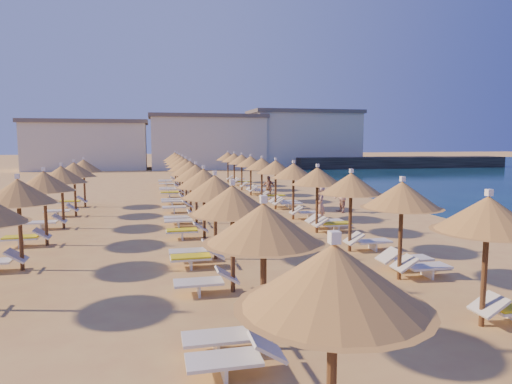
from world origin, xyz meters
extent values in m
plane|color=#D8B15F|center=(0.00, 0.00, 0.00)|extent=(220.00, 220.00, 0.00)
cube|color=black|center=(29.70, 39.67, 0.75)|extent=(30.16, 5.51, 1.50)
cube|color=beige|center=(-12.66, 45.55, 3.00)|extent=(15.00, 8.00, 6.00)
cube|color=#59514C|center=(-12.66, 45.55, 6.25)|extent=(15.60, 8.48, 0.50)
cube|color=beige|center=(3.03, 44.46, 3.40)|extent=(15.00, 8.00, 6.80)
cube|color=#59514C|center=(3.03, 44.46, 7.05)|extent=(15.60, 8.48, 0.50)
cube|color=beige|center=(17.12, 45.00, 3.80)|extent=(15.00, 8.00, 7.60)
cube|color=#59514C|center=(17.12, 45.00, 7.85)|extent=(15.60, 8.48, 0.50)
cylinder|color=brown|center=(2.43, -10.43, 1.16)|extent=(0.12, 0.12, 2.31)
cone|color=#A47B2F|center=(2.43, -10.43, 2.43)|extent=(2.13, 2.13, 0.74)
cone|color=#A47B2F|center=(2.43, -10.43, 2.12)|extent=(2.30, 2.30, 0.12)
cube|color=white|center=(2.43, -10.43, 2.87)|extent=(0.12, 0.12, 0.14)
cylinder|color=brown|center=(2.43, -7.07, 1.16)|extent=(0.12, 0.12, 2.31)
cone|color=#A47B2F|center=(2.43, -7.07, 2.43)|extent=(2.13, 2.13, 0.74)
cone|color=#A47B2F|center=(2.43, -7.07, 2.12)|extent=(2.30, 2.30, 0.12)
cube|color=white|center=(2.43, -7.07, 2.87)|extent=(0.12, 0.12, 0.14)
cylinder|color=brown|center=(2.43, -3.72, 1.16)|extent=(0.12, 0.12, 2.31)
cone|color=#A47B2F|center=(2.43, -3.72, 2.43)|extent=(2.13, 2.13, 0.74)
cone|color=#A47B2F|center=(2.43, -3.72, 2.12)|extent=(2.30, 2.30, 0.12)
cube|color=white|center=(2.43, -3.72, 2.87)|extent=(0.12, 0.12, 0.14)
cylinder|color=brown|center=(2.43, -0.36, 1.16)|extent=(0.12, 0.12, 2.31)
cone|color=#A47B2F|center=(2.43, -0.36, 2.43)|extent=(2.13, 2.13, 0.74)
cone|color=#A47B2F|center=(2.43, -0.36, 2.12)|extent=(2.30, 2.30, 0.12)
cube|color=white|center=(2.43, -0.36, 2.87)|extent=(0.12, 0.12, 0.14)
cylinder|color=brown|center=(2.43, 3.00, 1.16)|extent=(0.12, 0.12, 2.31)
cone|color=#A47B2F|center=(2.43, 3.00, 2.43)|extent=(2.13, 2.13, 0.74)
cone|color=#A47B2F|center=(2.43, 3.00, 2.12)|extent=(2.30, 2.30, 0.12)
cube|color=white|center=(2.43, 3.00, 2.87)|extent=(0.12, 0.12, 0.14)
cylinder|color=brown|center=(2.43, 6.35, 1.16)|extent=(0.12, 0.12, 2.31)
cone|color=#A47B2F|center=(2.43, 6.35, 2.43)|extent=(2.13, 2.13, 0.74)
cone|color=#A47B2F|center=(2.43, 6.35, 2.12)|extent=(2.30, 2.30, 0.12)
cube|color=white|center=(2.43, 6.35, 2.87)|extent=(0.12, 0.12, 0.14)
cylinder|color=brown|center=(2.43, 9.71, 1.16)|extent=(0.12, 0.12, 2.31)
cone|color=#A47B2F|center=(2.43, 9.71, 2.43)|extent=(2.13, 2.13, 0.74)
cone|color=#A47B2F|center=(2.43, 9.71, 2.12)|extent=(2.30, 2.30, 0.12)
cube|color=white|center=(2.43, 9.71, 2.87)|extent=(0.12, 0.12, 0.14)
cylinder|color=brown|center=(2.43, 13.06, 1.16)|extent=(0.12, 0.12, 2.31)
cone|color=#A47B2F|center=(2.43, 13.06, 2.43)|extent=(2.13, 2.13, 0.74)
cone|color=#A47B2F|center=(2.43, 13.06, 2.12)|extent=(2.30, 2.30, 0.12)
cube|color=white|center=(2.43, 13.06, 2.87)|extent=(0.12, 0.12, 0.14)
cylinder|color=brown|center=(2.43, 16.42, 1.16)|extent=(0.12, 0.12, 2.31)
cone|color=#A47B2F|center=(2.43, 16.42, 2.43)|extent=(2.13, 2.13, 0.74)
cone|color=#A47B2F|center=(2.43, 16.42, 2.12)|extent=(2.30, 2.30, 0.12)
cube|color=white|center=(2.43, 16.42, 2.87)|extent=(0.12, 0.12, 0.14)
cylinder|color=brown|center=(2.43, 19.77, 1.16)|extent=(0.12, 0.12, 2.31)
cone|color=#A47B2F|center=(2.43, 19.77, 2.43)|extent=(2.13, 2.13, 0.74)
cone|color=#A47B2F|center=(2.43, 19.77, 2.12)|extent=(2.30, 2.30, 0.12)
cube|color=white|center=(2.43, 19.77, 2.87)|extent=(0.12, 0.12, 0.14)
cylinder|color=brown|center=(2.43, 23.13, 1.16)|extent=(0.12, 0.12, 2.31)
cone|color=#A47B2F|center=(2.43, 23.13, 2.43)|extent=(2.13, 2.13, 0.74)
cone|color=#A47B2F|center=(2.43, 23.13, 2.12)|extent=(2.30, 2.30, 0.12)
cube|color=white|center=(2.43, 23.13, 2.87)|extent=(0.12, 0.12, 0.14)
cylinder|color=brown|center=(-2.37, -13.78, 1.16)|extent=(0.12, 0.12, 2.31)
cone|color=#A47B2F|center=(-2.37, -13.78, 2.43)|extent=(2.13, 2.13, 0.74)
cone|color=#A47B2F|center=(-2.37, -13.78, 2.12)|extent=(2.30, 2.30, 0.12)
cube|color=white|center=(-2.37, -13.78, 2.87)|extent=(0.12, 0.12, 0.14)
cylinder|color=brown|center=(-2.37, -10.43, 1.16)|extent=(0.12, 0.12, 2.31)
cone|color=#A47B2F|center=(-2.37, -10.43, 2.43)|extent=(2.13, 2.13, 0.74)
cone|color=#A47B2F|center=(-2.37, -10.43, 2.12)|extent=(2.30, 2.30, 0.12)
cube|color=white|center=(-2.37, -10.43, 2.87)|extent=(0.12, 0.12, 0.14)
cylinder|color=brown|center=(-2.37, -7.07, 1.16)|extent=(0.12, 0.12, 2.31)
cone|color=#A47B2F|center=(-2.37, -7.07, 2.43)|extent=(2.13, 2.13, 0.74)
cone|color=#A47B2F|center=(-2.37, -7.07, 2.12)|extent=(2.30, 2.30, 0.12)
cube|color=white|center=(-2.37, -7.07, 2.87)|extent=(0.12, 0.12, 0.14)
cylinder|color=brown|center=(-2.37, -3.72, 1.16)|extent=(0.12, 0.12, 2.31)
cone|color=#A47B2F|center=(-2.37, -3.72, 2.43)|extent=(2.13, 2.13, 0.74)
cone|color=#A47B2F|center=(-2.37, -3.72, 2.12)|extent=(2.30, 2.30, 0.12)
cube|color=white|center=(-2.37, -3.72, 2.87)|extent=(0.12, 0.12, 0.14)
cylinder|color=brown|center=(-2.37, -0.36, 1.16)|extent=(0.12, 0.12, 2.31)
cone|color=#A47B2F|center=(-2.37, -0.36, 2.43)|extent=(2.13, 2.13, 0.74)
cone|color=#A47B2F|center=(-2.37, -0.36, 2.12)|extent=(2.30, 2.30, 0.12)
cube|color=white|center=(-2.37, -0.36, 2.87)|extent=(0.12, 0.12, 0.14)
cylinder|color=brown|center=(-2.37, 3.00, 1.16)|extent=(0.12, 0.12, 2.31)
cone|color=#A47B2F|center=(-2.37, 3.00, 2.43)|extent=(2.13, 2.13, 0.74)
cone|color=#A47B2F|center=(-2.37, 3.00, 2.12)|extent=(2.30, 2.30, 0.12)
cube|color=white|center=(-2.37, 3.00, 2.87)|extent=(0.12, 0.12, 0.14)
cylinder|color=brown|center=(-2.37, 6.35, 1.16)|extent=(0.12, 0.12, 2.31)
cone|color=#A47B2F|center=(-2.37, 6.35, 2.43)|extent=(2.13, 2.13, 0.74)
cone|color=#A47B2F|center=(-2.37, 6.35, 2.12)|extent=(2.30, 2.30, 0.12)
cube|color=white|center=(-2.37, 6.35, 2.87)|extent=(0.12, 0.12, 0.14)
cylinder|color=brown|center=(-2.37, 9.71, 1.16)|extent=(0.12, 0.12, 2.31)
cone|color=#A47B2F|center=(-2.37, 9.71, 2.43)|extent=(2.13, 2.13, 0.74)
cone|color=#A47B2F|center=(-2.37, 9.71, 2.12)|extent=(2.30, 2.30, 0.12)
cube|color=white|center=(-2.37, 9.71, 2.87)|extent=(0.12, 0.12, 0.14)
cylinder|color=brown|center=(-2.37, 13.06, 1.16)|extent=(0.12, 0.12, 2.31)
cone|color=#A47B2F|center=(-2.37, 13.06, 2.43)|extent=(2.13, 2.13, 0.74)
cone|color=#A47B2F|center=(-2.37, 13.06, 2.12)|extent=(2.30, 2.30, 0.12)
cube|color=white|center=(-2.37, 13.06, 2.87)|extent=(0.12, 0.12, 0.14)
cylinder|color=brown|center=(-2.37, 16.42, 1.16)|extent=(0.12, 0.12, 2.31)
cone|color=#A47B2F|center=(-2.37, 16.42, 2.43)|extent=(2.13, 2.13, 0.74)
cone|color=#A47B2F|center=(-2.37, 16.42, 2.12)|extent=(2.30, 2.30, 0.12)
cube|color=white|center=(-2.37, 16.42, 2.87)|extent=(0.12, 0.12, 0.14)
cylinder|color=brown|center=(-2.37, 19.77, 1.16)|extent=(0.12, 0.12, 2.31)
cone|color=#A47B2F|center=(-2.37, 19.77, 2.43)|extent=(2.13, 2.13, 0.74)
cone|color=#A47B2F|center=(-2.37, 19.77, 2.12)|extent=(2.30, 2.30, 0.12)
cube|color=white|center=(-2.37, 19.77, 2.87)|extent=(0.12, 0.12, 0.14)
cylinder|color=brown|center=(-2.37, 23.13, 1.16)|extent=(0.12, 0.12, 2.31)
cone|color=#A47B2F|center=(-2.37, 23.13, 2.43)|extent=(2.13, 2.13, 0.74)
cone|color=#A47B2F|center=(-2.37, 23.13, 2.12)|extent=(2.30, 2.30, 0.12)
cube|color=white|center=(-2.37, 23.13, 2.87)|extent=(0.12, 0.12, 0.14)
cylinder|color=brown|center=(-8.29, -3.72, 1.16)|extent=(0.12, 0.12, 2.31)
cone|color=#A47B2F|center=(-8.29, -3.72, 2.43)|extent=(2.13, 2.13, 0.74)
cone|color=#A47B2F|center=(-8.29, -3.72, 2.12)|extent=(2.30, 2.30, 0.12)
cube|color=white|center=(-8.29, -3.72, 2.87)|extent=(0.12, 0.12, 0.14)
cylinder|color=brown|center=(-8.29, -0.36, 1.16)|extent=(0.12, 0.12, 2.31)
cone|color=#A47B2F|center=(-8.29, -0.36, 2.43)|extent=(2.13, 2.13, 0.74)
cone|color=#A47B2F|center=(-8.29, -0.36, 2.12)|extent=(2.30, 2.30, 0.12)
cube|color=white|center=(-8.29, -0.36, 2.87)|extent=(0.12, 0.12, 0.14)
cylinder|color=brown|center=(-8.29, 3.00, 1.16)|extent=(0.12, 0.12, 2.31)
cone|color=#A47B2F|center=(-8.29, 3.00, 2.43)|extent=(2.13, 2.13, 0.74)
cone|color=#A47B2F|center=(-8.29, 3.00, 2.12)|extent=(2.30, 2.30, 0.12)
cube|color=white|center=(-8.29, 3.00, 2.87)|extent=(0.12, 0.12, 0.14)
cylinder|color=brown|center=(-8.29, 6.35, 1.16)|extent=(0.12, 0.12, 2.31)
cone|color=#A47B2F|center=(-8.29, 6.35, 2.43)|extent=(2.13, 2.13, 0.74)
cone|color=#A47B2F|center=(-8.29, 6.35, 2.12)|extent=(2.30, 2.30, 0.12)
cube|color=white|center=(-8.29, 6.35, 2.87)|extent=(0.12, 0.12, 0.14)
cylinder|color=brown|center=(-8.29, 9.71, 1.16)|extent=(0.12, 0.12, 2.31)
cone|color=#A47B2F|center=(-8.29, 9.71, 2.43)|extent=(2.13, 2.13, 0.74)
cone|color=#A47B2F|center=(-8.29, 9.71, 2.12)|extent=(2.30, 2.30, 0.12)
cube|color=white|center=(-8.29, 9.71, 2.87)|extent=(0.12, 0.12, 0.14)
cube|color=white|center=(2.58, -10.43, 0.46)|extent=(0.58, 0.66, 0.40)
cube|color=white|center=(-3.27, -10.43, 0.32)|extent=(1.26, 0.66, 0.06)
cube|color=white|center=(-3.27, -10.43, 0.16)|extent=(0.06, 0.59, 0.32)
cube|color=white|center=(-2.53, -10.43, 0.46)|extent=(0.58, 0.66, 0.40)
cube|color=white|center=(-3.27, -11.33, 0.32)|extent=(1.26, 0.66, 0.06)
cube|color=white|center=(-3.27, -11.33, 0.16)|extent=(0.06, 0.59, 0.32)
cube|color=white|center=(-2.53, -11.33, 0.46)|extent=(0.58, 0.66, 0.40)
cube|color=white|center=(3.33, -7.07, 0.32)|extent=(1.26, 0.66, 0.06)
cube|color=white|center=(3.33, -7.07, 0.16)|extent=(0.06, 0.59, 0.32)
cube|color=white|center=(2.58, -7.07, 0.46)|extent=(0.58, 0.66, 0.40)
cube|color=white|center=(3.33, -6.17, 0.32)|extent=(1.26, 0.66, 0.06)
cube|color=white|center=(3.33, -6.17, 0.16)|extent=(0.06, 0.59, 0.32)
cube|color=white|center=(2.58, -6.17, 0.46)|extent=(0.58, 0.66, 0.40)
cube|color=white|center=(-3.27, -7.07, 0.32)|extent=(1.26, 0.66, 0.06)
cube|color=white|center=(-3.27, -7.07, 0.16)|extent=(0.06, 0.59, 0.32)
cube|color=white|center=(-2.53, -7.07, 0.46)|extent=(0.58, 0.66, 0.40)
cube|color=white|center=(3.33, -3.72, 0.32)|extent=(1.26, 0.66, 0.06)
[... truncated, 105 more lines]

